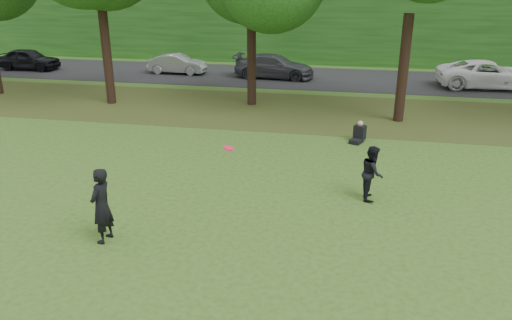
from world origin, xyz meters
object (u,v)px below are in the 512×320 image
Objects in this scene: player_left at (101,206)px; player_right at (372,173)px; frisbee at (228,148)px; seated_person at (359,134)px.

player_right is (6.51, 3.77, -0.15)m from player_left.
player_left is 3.45m from frisbee.
player_left is 1.18× the size of player_right.
player_right is 4.64× the size of frisbee.
player_left reaches higher than player_right.
frisbee is at bearing 129.77° from player_left.
player_right is 1.95× the size of seated_person.
player_right is at bearing 126.18° from player_left.
seated_person is at bearing 151.68° from player_left.
player_right is at bearing 27.32° from frisbee.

